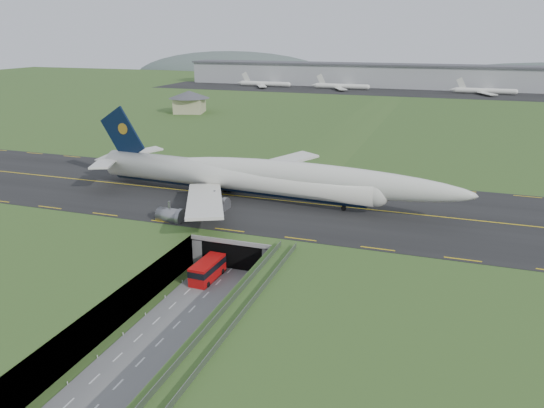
% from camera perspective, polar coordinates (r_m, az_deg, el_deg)
% --- Properties ---
extents(ground, '(900.00, 900.00, 0.00)m').
position_cam_1_polar(ground, '(92.93, -6.31, -9.00)').
color(ground, '#2D4F1F').
rests_on(ground, ground).
extents(airfield_deck, '(800.00, 800.00, 6.00)m').
position_cam_1_polar(airfield_deck, '(91.61, -6.37, -7.33)').
color(airfield_deck, gray).
rests_on(airfield_deck, ground).
extents(trench_road, '(12.00, 75.00, 0.20)m').
position_cam_1_polar(trench_road, '(86.98, -8.44, -11.03)').
color(trench_road, slate).
rests_on(trench_road, ground).
extents(taxiway, '(800.00, 44.00, 0.18)m').
position_cam_1_polar(taxiway, '(119.02, 0.32, 0.44)').
color(taxiway, black).
rests_on(taxiway, airfield_deck).
extents(tunnel_portal, '(17.00, 22.30, 6.00)m').
position_cam_1_polar(tunnel_portal, '(105.52, -2.53, -3.52)').
color(tunnel_portal, gray).
rests_on(tunnel_portal, ground).
extents(guideway, '(3.00, 53.00, 7.05)m').
position_cam_1_polar(guideway, '(71.11, -4.89, -13.15)').
color(guideway, '#A8A8A3').
rests_on(guideway, ground).
extents(jumbo_jet, '(92.00, 59.51, 19.73)m').
position_cam_1_polar(jumbo_jet, '(117.73, -1.58, 2.88)').
color(jumbo_jet, white).
rests_on(jumbo_jet, ground).
extents(shuttle_tram, '(3.60, 8.72, 3.48)m').
position_cam_1_polar(shuttle_tram, '(95.26, -6.95, -7.05)').
color(shuttle_tram, '#BD0C0D').
rests_on(shuttle_tram, ground).
extents(service_building, '(23.08, 23.08, 10.27)m').
position_cam_1_polar(service_building, '(253.23, -8.89, 11.02)').
color(service_building, '#BAB386').
rests_on(service_building, ground).
extents(cargo_terminal, '(320.00, 67.00, 15.60)m').
position_cam_1_polar(cargo_terminal, '(376.73, 13.75, 13.25)').
color(cargo_terminal, '#B2B2B2').
rests_on(cargo_terminal, ground).
extents(distant_hills, '(700.00, 91.00, 60.00)m').
position_cam_1_polar(distant_hills, '(507.36, 22.56, 11.48)').
color(distant_hills, '#52635C').
rests_on(distant_hills, ground).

